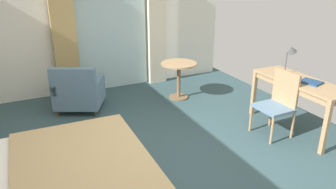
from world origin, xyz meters
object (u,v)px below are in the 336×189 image
Objects in this scene: closed_book at (311,82)px; desk_chair at (278,101)px; round_cafe_table at (179,72)px; desk_lamp at (290,53)px; armchair_by_window at (79,92)px; writing_desk at (300,86)px.

desk_chair is at bearing 144.50° from closed_book.
closed_book reaches higher than round_cafe_table.
closed_book is (-0.07, -0.51, -0.30)m from desk_lamp.
desk_lamp is 0.46× the size of armchair_by_window.
writing_desk is 0.42m from desk_chair.
desk_chair reaches higher than closed_book.
desk_lamp is (0.48, 0.35, 0.57)m from desk_chair.
armchair_by_window is (-2.85, 2.26, -0.46)m from closed_book.
armchair_by_window is (-2.44, 2.10, -0.19)m from desk_chair.
armchair_by_window is at bearing 143.13° from writing_desk.
writing_desk is 1.49× the size of armchair_by_window.
desk_lamp reaches higher than desk_chair.
closed_book reaches higher than writing_desk.
writing_desk is 1.56× the size of desk_chair.
desk_chair reaches higher than writing_desk.
desk_lamp is at bearing -53.55° from round_cafe_table.
round_cafe_table is (-1.05, 2.03, -0.29)m from closed_book.
closed_book is at bearing -62.63° from round_cafe_table.
armchair_by_window is at bearing 139.23° from desk_chair.
round_cafe_table is (-1.12, 1.52, -0.58)m from desk_lamp.
desk_lamp is at bearing 74.81° from writing_desk.
writing_desk is at bearing -36.87° from armchair_by_window.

